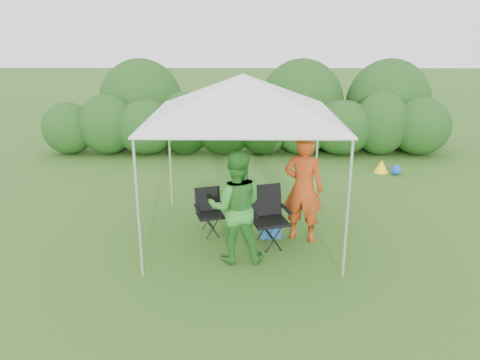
{
  "coord_description": "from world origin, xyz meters",
  "views": [
    {
      "loc": [
        0.02,
        -7.2,
        3.57
      ],
      "look_at": [
        -0.05,
        0.4,
        1.05
      ],
      "focal_mm": 35.0,
      "sensor_mm": 36.0,
      "label": 1
    }
  ],
  "objects_px": {
    "canopy": "(243,96)",
    "chair_left": "(209,208)",
    "man": "(303,188)",
    "cooler": "(270,228)",
    "chair_right": "(268,212)",
    "woman": "(236,207)"
  },
  "relations": [
    {
      "from": "chair_left",
      "to": "woman",
      "type": "distance_m",
      "value": 1.23
    },
    {
      "from": "man",
      "to": "cooler",
      "type": "bearing_deg",
      "value": 10.31
    },
    {
      "from": "chair_right",
      "to": "woman",
      "type": "height_order",
      "value": "woman"
    },
    {
      "from": "chair_right",
      "to": "chair_left",
      "type": "height_order",
      "value": "chair_right"
    },
    {
      "from": "man",
      "to": "cooler",
      "type": "height_order",
      "value": "man"
    },
    {
      "from": "woman",
      "to": "cooler",
      "type": "height_order",
      "value": "woman"
    },
    {
      "from": "chair_right",
      "to": "cooler",
      "type": "height_order",
      "value": "chair_right"
    },
    {
      "from": "canopy",
      "to": "man",
      "type": "distance_m",
      "value": 1.85
    },
    {
      "from": "canopy",
      "to": "man",
      "type": "height_order",
      "value": "canopy"
    },
    {
      "from": "woman",
      "to": "canopy",
      "type": "bearing_deg",
      "value": -98.31
    },
    {
      "from": "canopy",
      "to": "chair_left",
      "type": "distance_m",
      "value": 2.09
    },
    {
      "from": "canopy",
      "to": "cooler",
      "type": "bearing_deg",
      "value": -12.05
    },
    {
      "from": "chair_left",
      "to": "man",
      "type": "xyz_separation_m",
      "value": [
        1.63,
        -0.26,
        0.47
      ]
    },
    {
      "from": "chair_left",
      "to": "man",
      "type": "bearing_deg",
      "value": -25.28
    },
    {
      "from": "chair_right",
      "to": "cooler",
      "type": "bearing_deg",
      "value": 61.64
    },
    {
      "from": "canopy",
      "to": "man",
      "type": "relative_size",
      "value": 1.66
    },
    {
      "from": "canopy",
      "to": "cooler",
      "type": "relative_size",
      "value": 7.63
    },
    {
      "from": "chair_right",
      "to": "woman",
      "type": "distance_m",
      "value": 0.86
    },
    {
      "from": "canopy",
      "to": "chair_left",
      "type": "relative_size",
      "value": 3.78
    },
    {
      "from": "chair_right",
      "to": "woman",
      "type": "relative_size",
      "value": 0.56
    },
    {
      "from": "canopy",
      "to": "cooler",
      "type": "xyz_separation_m",
      "value": [
        0.49,
        -0.1,
        -2.3
      ]
    },
    {
      "from": "chair_left",
      "to": "cooler",
      "type": "relative_size",
      "value": 2.02
    }
  ]
}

